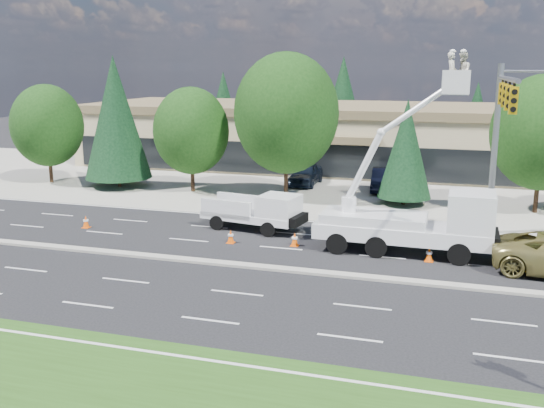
% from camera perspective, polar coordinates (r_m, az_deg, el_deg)
% --- Properties ---
extents(ground, '(140.00, 140.00, 0.00)m').
position_cam_1_polar(ground, '(27.28, -1.01, -6.06)').
color(ground, black).
rests_on(ground, ground).
extents(concrete_apron, '(140.00, 22.00, 0.01)m').
position_cam_1_polar(concrete_apron, '(46.13, 6.57, 1.68)').
color(concrete_apron, gray).
rests_on(concrete_apron, ground).
extents(road_median, '(120.00, 0.55, 0.12)m').
position_cam_1_polar(road_median, '(27.26, -1.01, -5.94)').
color(road_median, gray).
rests_on(road_median, ground).
extents(strip_mall, '(50.40, 15.40, 5.50)m').
position_cam_1_polar(strip_mall, '(55.45, 8.50, 6.44)').
color(strip_mall, tan).
rests_on(strip_mall, ground).
extents(tree_front_a, '(5.46, 5.46, 7.57)m').
position_cam_1_polar(tree_front_a, '(49.79, -20.41, 6.93)').
color(tree_front_a, '#332114').
rests_on(tree_front_a, ground).
extents(tree_front_b, '(4.90, 4.90, 9.67)m').
position_cam_1_polar(tree_front_b, '(46.38, -14.48, 7.89)').
color(tree_front_b, '#332114').
rests_on(tree_front_b, ground).
extents(tree_front_c, '(5.39, 5.39, 7.48)m').
position_cam_1_polar(tree_front_c, '(43.66, -7.61, 6.84)').
color(tree_front_c, '#332114').
rests_on(tree_front_c, ground).
extents(tree_front_d, '(7.10, 7.10, 9.85)m').
position_cam_1_polar(tree_front_d, '(41.17, 1.36, 8.53)').
color(tree_front_d, '#332114').
rests_on(tree_front_d, ground).
extents(tree_front_e, '(3.47, 3.47, 6.84)m').
position_cam_1_polar(tree_front_e, '(40.02, 12.50, 5.09)').
color(tree_front_e, '#332114').
rests_on(tree_front_e, ground).
extents(tree_front_f, '(6.10, 6.10, 8.46)m').
position_cam_1_polar(tree_front_f, '(40.10, 24.11, 6.15)').
color(tree_front_f, '#332114').
rests_on(tree_front_f, ground).
extents(tree_back_a, '(4.23, 4.23, 8.34)m').
position_cam_1_polar(tree_back_a, '(71.57, -4.58, 9.25)').
color(tree_back_a, '#332114').
rests_on(tree_back_a, ground).
extents(tree_back_b, '(5.06, 5.06, 9.98)m').
position_cam_1_polar(tree_back_b, '(67.73, 6.69, 9.76)').
color(tree_back_b, '#332114').
rests_on(tree_back_b, ground).
extents(tree_back_c, '(3.73, 3.73, 7.35)m').
position_cam_1_polar(tree_back_c, '(66.80, 18.67, 7.93)').
color(tree_back_c, '#332114').
rests_on(tree_back_c, ground).
extents(signal_mast, '(2.76, 10.16, 9.00)m').
position_cam_1_polar(signal_mast, '(31.82, 20.68, 7.00)').
color(signal_mast, gray).
rests_on(signal_mast, ground).
extents(utility_pickup, '(5.69, 2.89, 2.08)m').
position_cam_1_polar(utility_pickup, '(33.29, -1.38, -1.05)').
color(utility_pickup, white).
rests_on(utility_pickup, ground).
extents(bucket_truck, '(8.36, 2.80, 9.57)m').
position_cam_1_polar(bucket_truck, '(29.60, 13.56, -0.87)').
color(bucket_truck, white).
rests_on(bucket_truck, ground).
extents(traffic_cone_a, '(0.40, 0.40, 0.70)m').
position_cam_1_polar(traffic_cone_a, '(35.49, -17.12, -1.61)').
color(traffic_cone_a, '#FF5A08').
rests_on(traffic_cone_a, ground).
extents(traffic_cone_b, '(0.40, 0.40, 0.70)m').
position_cam_1_polar(traffic_cone_b, '(31.07, -3.91, -3.07)').
color(traffic_cone_b, '#FF5A08').
rests_on(traffic_cone_b, ground).
extents(traffic_cone_c, '(0.40, 0.40, 0.70)m').
position_cam_1_polar(traffic_cone_c, '(30.51, 2.15, -3.35)').
color(traffic_cone_c, '#FF5A08').
rests_on(traffic_cone_c, ground).
extents(traffic_cone_d, '(0.40, 0.40, 0.70)m').
position_cam_1_polar(traffic_cone_d, '(29.04, 14.57, -4.60)').
color(traffic_cone_d, '#FF5A08').
rests_on(traffic_cone_d, ground).
extents(parked_car_west, '(1.98, 4.83, 1.64)m').
position_cam_1_polar(parked_car_west, '(46.31, 3.18, 2.82)').
color(parked_car_west, black).
rests_on(parked_car_west, ground).
extents(parked_car_east, '(2.06, 5.01, 1.61)m').
position_cam_1_polar(parked_car_east, '(44.77, 10.49, 2.26)').
color(parked_car_east, black).
rests_on(parked_car_east, ground).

